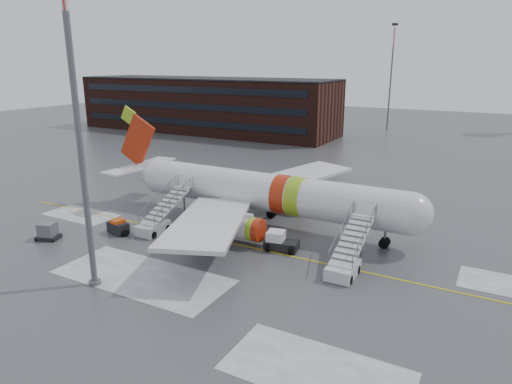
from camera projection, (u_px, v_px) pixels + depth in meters
The scene contains 10 objects.
ground at pixel (270, 247), 40.96m from camera, with size 260.00×260.00×0.00m, color #494C4F.
airliner at pixel (257, 191), 45.84m from camera, with size 35.03×32.97×11.18m.
airstair_fwd at pixel (346, 260), 35.67m from camera, with size 2.05×7.70×3.48m.
airstair_aft at pixel (158, 221), 44.44m from camera, with size 2.05×7.70×3.48m.
pushback_tug at pixel (279, 242), 40.15m from camera, with size 3.15×2.58×1.67m.
uld_container at pixel (48, 232), 42.47m from camera, with size 2.31×1.99×1.59m.
baggage_tractor at pixel (118, 227), 43.96m from camera, with size 2.82×1.69×1.40m.
light_mast_near at pixel (77, 116), 30.61m from camera, with size 1.20×1.20×24.12m.
terminal_building at pixel (205, 105), 106.33m from camera, with size 62.00×16.11×12.30m.
light_mast_far_n at pixel (391, 70), 106.53m from camera, with size 1.20×1.20×24.25m.
Camera 1 is at (17.16, -33.91, 16.09)m, focal length 32.00 mm.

